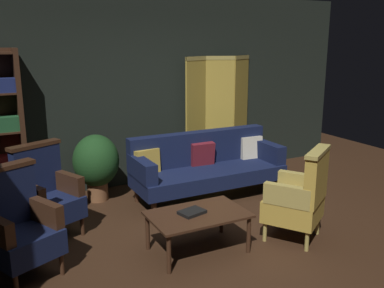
{
  "coord_description": "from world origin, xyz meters",
  "views": [
    {
      "loc": [
        -2.24,
        -3.56,
        2.16
      ],
      "look_at": [
        0.0,
        0.8,
        0.95
      ],
      "focal_mm": 40.07,
      "sensor_mm": 36.0,
      "label": 1
    }
  ],
  "objects_px": {
    "armchair_wing_right": "(18,226)",
    "book_black_cloth": "(192,212)",
    "coffee_table": "(198,217)",
    "armchair_gilt_accent": "(300,197)",
    "potted_plant": "(96,163)",
    "velvet_couch": "(206,164)",
    "folding_screen": "(219,114)",
    "armchair_wing_left": "(47,194)"
  },
  "relations": [
    {
      "from": "armchair_wing_right",
      "to": "book_black_cloth",
      "type": "height_order",
      "value": "armchair_wing_right"
    },
    {
      "from": "coffee_table",
      "to": "armchair_gilt_accent",
      "type": "xyz_separation_m",
      "value": [
        1.11,
        -0.26,
        0.12
      ]
    },
    {
      "from": "armchair_gilt_accent",
      "to": "potted_plant",
      "type": "xyz_separation_m",
      "value": [
        -1.65,
        2.18,
        0.04
      ]
    },
    {
      "from": "velvet_couch",
      "to": "potted_plant",
      "type": "bearing_deg",
      "value": 159.73
    },
    {
      "from": "coffee_table",
      "to": "armchair_wing_right",
      "type": "height_order",
      "value": "armchair_wing_right"
    },
    {
      "from": "armchair_gilt_accent",
      "to": "potted_plant",
      "type": "bearing_deg",
      "value": 127.03
    },
    {
      "from": "folding_screen",
      "to": "armchair_gilt_accent",
      "type": "bearing_deg",
      "value": -100.06
    },
    {
      "from": "armchair_wing_right",
      "to": "book_black_cloth",
      "type": "xyz_separation_m",
      "value": [
        1.63,
        -0.33,
        -0.05
      ]
    },
    {
      "from": "velvet_couch",
      "to": "potted_plant",
      "type": "height_order",
      "value": "potted_plant"
    },
    {
      "from": "armchair_gilt_accent",
      "to": "armchair_wing_right",
      "type": "xyz_separation_m",
      "value": [
        -2.8,
        0.6,
        0.0
      ]
    },
    {
      "from": "armchair_gilt_accent",
      "to": "armchair_wing_right",
      "type": "distance_m",
      "value": 2.86
    },
    {
      "from": "folding_screen",
      "to": "potted_plant",
      "type": "relative_size",
      "value": 2.08
    },
    {
      "from": "armchair_gilt_accent",
      "to": "coffee_table",
      "type": "bearing_deg",
      "value": 166.87
    },
    {
      "from": "armchair_wing_right",
      "to": "potted_plant",
      "type": "xyz_separation_m",
      "value": [
        1.15,
        1.58,
        0.04
      ]
    },
    {
      "from": "armchair_wing_right",
      "to": "book_black_cloth",
      "type": "distance_m",
      "value": 1.66
    },
    {
      "from": "potted_plant",
      "to": "book_black_cloth",
      "type": "xyz_separation_m",
      "value": [
        0.48,
        -1.9,
        -0.09
      ]
    },
    {
      "from": "velvet_couch",
      "to": "book_black_cloth",
      "type": "relative_size",
      "value": 8.34
    },
    {
      "from": "velvet_couch",
      "to": "book_black_cloth",
      "type": "bearing_deg",
      "value": -123.79
    },
    {
      "from": "armchair_wing_right",
      "to": "coffee_table",
      "type": "bearing_deg",
      "value": -11.57
    },
    {
      "from": "armchair_wing_left",
      "to": "potted_plant",
      "type": "xyz_separation_m",
      "value": [
        0.78,
        0.82,
        0.04
      ]
    },
    {
      "from": "coffee_table",
      "to": "folding_screen",
      "type": "bearing_deg",
      "value": 54.82
    },
    {
      "from": "velvet_couch",
      "to": "potted_plant",
      "type": "xyz_separation_m",
      "value": [
        -1.4,
        0.52,
        0.07
      ]
    },
    {
      "from": "velvet_couch",
      "to": "armchair_wing_left",
      "type": "xyz_separation_m",
      "value": [
        -2.18,
        -0.31,
        0.04
      ]
    },
    {
      "from": "folding_screen",
      "to": "velvet_couch",
      "type": "height_order",
      "value": "folding_screen"
    },
    {
      "from": "folding_screen",
      "to": "armchair_wing_left",
      "type": "height_order",
      "value": "folding_screen"
    },
    {
      "from": "folding_screen",
      "to": "armchair_wing_right",
      "type": "xyz_separation_m",
      "value": [
        -3.23,
        -1.85,
        -0.5
      ]
    },
    {
      "from": "folding_screen",
      "to": "potted_plant",
      "type": "height_order",
      "value": "folding_screen"
    },
    {
      "from": "folding_screen",
      "to": "armchair_gilt_accent",
      "type": "height_order",
      "value": "folding_screen"
    },
    {
      "from": "coffee_table",
      "to": "armchair_gilt_accent",
      "type": "height_order",
      "value": "armchair_gilt_accent"
    },
    {
      "from": "coffee_table",
      "to": "book_black_cloth",
      "type": "xyz_separation_m",
      "value": [
        -0.06,
        0.02,
        0.06
      ]
    },
    {
      "from": "folding_screen",
      "to": "velvet_couch",
      "type": "distance_m",
      "value": 1.17
    },
    {
      "from": "velvet_couch",
      "to": "coffee_table",
      "type": "xyz_separation_m",
      "value": [
        -0.87,
        -1.4,
        -0.08
      ]
    },
    {
      "from": "armchair_wing_left",
      "to": "book_black_cloth",
      "type": "relative_size",
      "value": 4.09
    },
    {
      "from": "armchair_gilt_accent",
      "to": "armchair_wing_right",
      "type": "relative_size",
      "value": 1.0
    },
    {
      "from": "armchair_gilt_accent",
      "to": "armchair_wing_right",
      "type": "bearing_deg",
      "value": 167.81
    },
    {
      "from": "velvet_couch",
      "to": "armchair_gilt_accent",
      "type": "relative_size",
      "value": 2.04
    },
    {
      "from": "coffee_table",
      "to": "potted_plant",
      "type": "relative_size",
      "value": 1.09
    },
    {
      "from": "folding_screen",
      "to": "armchair_wing_right",
      "type": "bearing_deg",
      "value": -150.19
    },
    {
      "from": "potted_plant",
      "to": "armchair_wing_right",
      "type": "bearing_deg",
      "value": -126.09
    },
    {
      "from": "folding_screen",
      "to": "book_black_cloth",
      "type": "distance_m",
      "value": 2.76
    },
    {
      "from": "armchair_wing_left",
      "to": "armchair_wing_right",
      "type": "height_order",
      "value": "same"
    },
    {
      "from": "velvet_couch",
      "to": "coffee_table",
      "type": "height_order",
      "value": "velvet_couch"
    }
  ]
}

